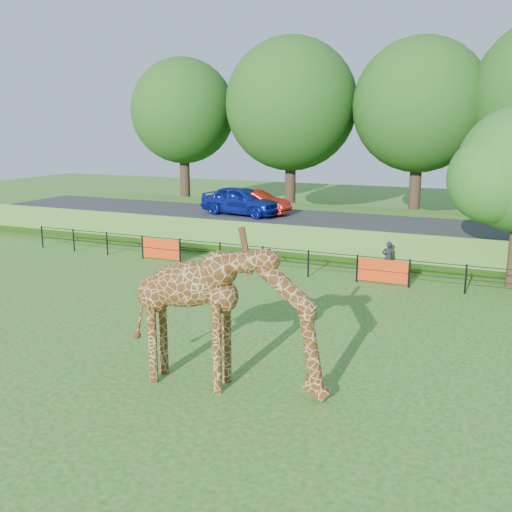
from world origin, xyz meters
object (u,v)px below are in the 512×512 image
Objects in this scene: giraffe at (228,319)px; car_red at (254,202)px; car_blue at (241,201)px; visitor at (388,258)px.

giraffe is 1.23× the size of car_red.
car_blue is 3.16× the size of visitor.
giraffe is 12.01m from visitor.
giraffe is at bearing 76.54° from visitor.
car_blue is 1.15× the size of car_red.
giraffe is 3.39× the size of visitor.
car_red is (0.47, 0.60, -0.12)m from car_blue.
giraffe is 17.27m from car_blue.
giraffe reaches higher than car_blue.
visitor is at bearing 77.78° from giraffe.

